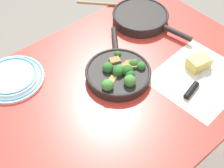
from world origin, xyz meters
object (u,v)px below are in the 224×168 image
object	(u,v)px
wooden_spoon	(120,5)
dinner_plate_stack	(12,77)
grater_knife	(196,84)
skillet_broccoli	(119,72)
cheese_block	(199,63)
skillet_eggs	(141,17)

from	to	relation	value
wooden_spoon	dinner_plate_stack	world-z (taller)	dinner_plate_stack
wooden_spoon	grater_knife	xyz separation A→B (m)	(-0.12, -0.59, 0.00)
skillet_broccoli	dinner_plate_stack	distance (m)	0.42
wooden_spoon	dinner_plate_stack	distance (m)	0.66
skillet_broccoli	wooden_spoon	bearing A→B (deg)	-5.13
wooden_spoon	cheese_block	bearing A→B (deg)	-47.38
skillet_eggs	grater_knife	xyz separation A→B (m)	(-0.12, -0.43, -0.02)
skillet_eggs	dinner_plate_stack	size ratio (longest dim) A/B	1.58
skillet_broccoli	skillet_eggs	world-z (taller)	skillet_broccoli
cheese_block	dinner_plate_stack	distance (m)	0.75
skillet_broccoli	grater_knife	distance (m)	0.30
wooden_spoon	skillet_broccoli	bearing A→B (deg)	-84.98
skillet_eggs	cheese_block	xyz separation A→B (m)	(-0.04, -0.37, 0.00)
grater_knife	cheese_block	size ratio (longest dim) A/B	2.51
wooden_spoon	grater_knife	distance (m)	0.60
skillet_broccoli	grater_knife	size ratio (longest dim) A/B	1.46
wooden_spoon	cheese_block	size ratio (longest dim) A/B	2.88
skillet_eggs	cheese_block	size ratio (longest dim) A/B	4.10
wooden_spoon	grater_knife	world-z (taller)	grater_knife
skillet_broccoli	cheese_block	xyz separation A→B (m)	(0.28, -0.17, -0.00)
wooden_spoon	dinner_plate_stack	bearing A→B (deg)	-124.65
wooden_spoon	grater_knife	size ratio (longest dim) A/B	1.14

